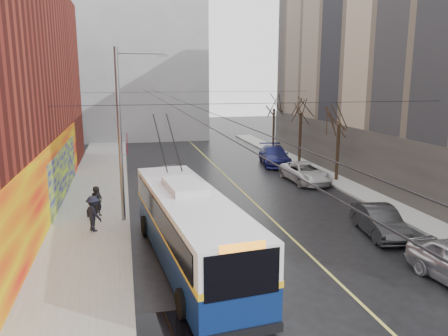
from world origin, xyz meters
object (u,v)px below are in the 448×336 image
(tree_far, at_px, (274,101))
(parked_car_c, at_px, (305,173))
(pedestrian_b, at_px, (97,200))
(trolleybus, at_px, (190,227))
(tree_near, at_px, (340,114))
(streetlight_pole, at_px, (123,131))
(following_car, at_px, (172,175))
(tree_mid, at_px, (301,104))
(pedestrian_c, at_px, (93,214))
(pedestrian_a, at_px, (98,201))
(parked_car_d, at_px, (274,156))
(parked_car_b, at_px, (380,221))

(tree_far, xyz_separation_m, parked_car_c, (-2.30, -13.66, -4.43))
(parked_car_c, xyz_separation_m, pedestrian_b, (-14.41, -4.91, 0.21))
(trolleybus, bearing_deg, tree_near, 37.66)
(streetlight_pole, xyz_separation_m, parked_car_c, (12.84, 6.34, -4.14))
(trolleybus, height_order, following_car, trolleybus)
(tree_far, xyz_separation_m, trolleybus, (-12.64, -25.94, -3.56))
(tree_mid, distance_m, tree_far, 7.00)
(pedestrian_c, bearing_deg, pedestrian_a, -39.10)
(parked_car_d, relative_size, pedestrian_a, 3.36)
(parked_car_c, distance_m, pedestrian_b, 15.22)
(tree_mid, relative_size, pedestrian_c, 3.78)
(streetlight_pole, relative_size, trolleybus, 0.74)
(trolleybus, height_order, pedestrian_a, trolleybus)
(streetlight_pole, height_order, parked_car_b, streetlight_pole)
(following_car, bearing_deg, parked_car_d, 21.63)
(tree_far, distance_m, parked_car_b, 25.29)
(tree_mid, xyz_separation_m, pedestrian_c, (-16.72, -14.42, -4.22))
(tree_near, height_order, pedestrian_a, tree_near)
(streetlight_pole, xyz_separation_m, parked_car_d, (12.82, 13.06, -4.04))
(tree_mid, distance_m, parked_car_c, 8.38)
(tree_near, xyz_separation_m, parked_car_d, (-2.32, 7.06, -4.17))
(trolleybus, distance_m, parked_car_d, 21.64)
(parked_car_b, bearing_deg, tree_mid, 89.16)
(tree_far, height_order, parked_car_c, tree_far)
(tree_mid, xyz_separation_m, pedestrian_b, (-16.71, -11.57, -4.33))
(following_car, bearing_deg, streetlight_pole, -121.52)
(parked_car_d, xyz_separation_m, pedestrian_a, (-14.29, -12.14, 0.17))
(tree_far, xyz_separation_m, following_car, (-11.89, -12.44, -4.41))
(following_car, bearing_deg, pedestrian_b, -136.43)
(streetlight_pole, relative_size, parked_car_d, 1.62)
(pedestrian_c, bearing_deg, parked_car_b, -139.87)
(parked_car_d, distance_m, following_car, 11.03)
(tree_far, bearing_deg, pedestrian_c, -127.97)
(parked_car_d, bearing_deg, streetlight_pole, -124.61)
(tree_far, relative_size, trolleybus, 0.54)
(trolleybus, bearing_deg, pedestrian_b, 113.16)
(tree_near, relative_size, pedestrian_b, 4.14)
(parked_car_c, distance_m, parked_car_d, 6.72)
(streetlight_pole, distance_m, parked_car_d, 18.74)
(trolleybus, height_order, parked_car_d, trolleybus)
(tree_near, xyz_separation_m, tree_mid, (0.00, 7.00, 0.28))
(tree_mid, relative_size, parked_car_b, 1.57)
(parked_car_c, bearing_deg, pedestrian_b, -163.16)
(parked_car_b, height_order, pedestrian_a, pedestrian_a)
(tree_near, xyz_separation_m, pedestrian_a, (-16.61, -5.08, -4.00))
(tree_near, bearing_deg, tree_far, 90.00)
(streetlight_pole, bearing_deg, parked_car_b, -21.43)
(tree_mid, xyz_separation_m, parked_car_d, (-2.32, 0.06, -4.45))
(parked_car_b, bearing_deg, tree_far, 92.03)
(parked_car_b, xyz_separation_m, pedestrian_c, (-13.52, 3.26, 0.33))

